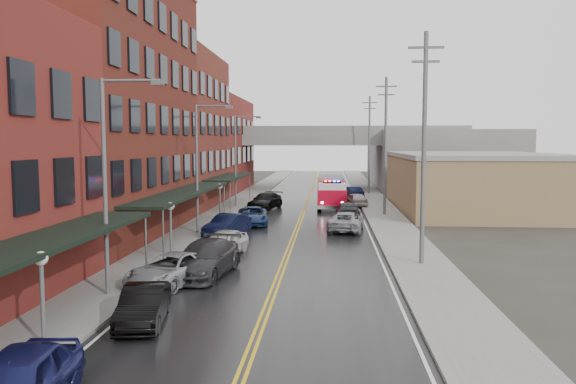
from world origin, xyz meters
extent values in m
cube|color=black|center=(0.00, 30.00, 0.01)|extent=(11.00, 160.00, 0.02)
cube|color=slate|center=(-7.30, 30.00, 0.07)|extent=(3.00, 160.00, 0.15)
cube|color=slate|center=(7.30, 30.00, 0.07)|extent=(3.00, 160.00, 0.15)
cube|color=gray|center=(-5.65, 30.00, 0.07)|extent=(0.30, 160.00, 0.15)
cube|color=gray|center=(5.65, 30.00, 0.07)|extent=(0.30, 160.00, 0.15)
cube|color=#5A2117|center=(-13.30, 23.00, 9.00)|extent=(9.00, 20.00, 18.00)
cube|color=maroon|center=(-13.30, 40.50, 7.50)|extent=(9.00, 15.00, 15.00)
cube|color=maroon|center=(-13.30, 58.00, 6.00)|extent=(9.00, 20.00, 12.00)
cube|color=olive|center=(16.00, 40.00, 2.50)|extent=(14.00, 22.00, 5.00)
cube|color=slate|center=(18.00, 70.00, 4.00)|extent=(18.00, 30.00, 8.00)
cube|color=black|center=(-7.50, 4.00, 3.00)|extent=(2.60, 16.00, 0.18)
cylinder|color=slate|center=(-6.35, 11.60, 1.50)|extent=(0.10, 0.10, 3.00)
cube|color=black|center=(-7.50, 23.00, 3.00)|extent=(2.60, 18.00, 0.18)
cylinder|color=slate|center=(-6.35, 14.40, 1.50)|extent=(0.10, 0.10, 3.00)
cylinder|color=slate|center=(-6.35, 31.60, 1.50)|extent=(0.10, 0.10, 3.00)
cube|color=black|center=(-7.50, 40.50, 3.00)|extent=(2.60, 13.00, 0.18)
cylinder|color=slate|center=(-6.35, 34.40, 1.50)|extent=(0.10, 0.10, 3.00)
cylinder|color=slate|center=(-6.35, 46.60, 1.50)|extent=(0.10, 0.10, 3.00)
cylinder|color=#59595B|center=(-6.40, 2.00, 1.40)|extent=(0.14, 0.14, 2.80)
sphere|color=silver|center=(-6.40, 2.00, 2.90)|extent=(0.44, 0.44, 0.44)
cylinder|color=#59595B|center=(-6.40, 16.00, 1.40)|extent=(0.14, 0.14, 2.80)
sphere|color=silver|center=(-6.40, 16.00, 2.90)|extent=(0.44, 0.44, 0.44)
cylinder|color=#59595B|center=(-6.40, 30.00, 1.40)|extent=(0.14, 0.14, 2.80)
sphere|color=silver|center=(-6.40, 30.00, 2.90)|extent=(0.44, 0.44, 0.44)
cylinder|color=#59595B|center=(-6.80, 8.00, 4.50)|extent=(0.18, 0.18, 9.00)
cylinder|color=#59595B|center=(-5.60, 8.00, 8.90)|extent=(2.40, 0.12, 0.12)
cube|color=#59595B|center=(-4.50, 8.00, 8.80)|extent=(0.50, 0.22, 0.18)
cylinder|color=#59595B|center=(-6.80, 24.00, 4.50)|extent=(0.18, 0.18, 9.00)
cylinder|color=#59595B|center=(-5.60, 24.00, 8.90)|extent=(2.40, 0.12, 0.12)
cube|color=#59595B|center=(-4.50, 24.00, 8.80)|extent=(0.50, 0.22, 0.18)
cylinder|color=#59595B|center=(-6.80, 40.00, 4.50)|extent=(0.18, 0.18, 9.00)
cylinder|color=#59595B|center=(-5.60, 40.00, 8.90)|extent=(2.40, 0.12, 0.12)
cube|color=#59595B|center=(-4.50, 40.00, 8.80)|extent=(0.50, 0.22, 0.18)
cylinder|color=#59595B|center=(7.20, 15.00, 6.00)|extent=(0.24, 0.24, 12.00)
cube|color=#59595B|center=(7.20, 15.00, 11.20)|extent=(1.80, 0.12, 0.12)
cube|color=#59595B|center=(7.20, 15.00, 10.50)|extent=(1.40, 0.12, 0.12)
cylinder|color=#59595B|center=(7.20, 35.00, 6.00)|extent=(0.24, 0.24, 12.00)
cube|color=#59595B|center=(7.20, 35.00, 11.20)|extent=(1.80, 0.12, 0.12)
cube|color=#59595B|center=(7.20, 35.00, 10.50)|extent=(1.40, 0.12, 0.12)
cylinder|color=#59595B|center=(7.20, 55.00, 6.00)|extent=(0.24, 0.24, 12.00)
cube|color=#59595B|center=(7.20, 55.00, 11.20)|extent=(1.80, 0.12, 0.12)
cube|color=#59595B|center=(7.20, 55.00, 10.50)|extent=(1.40, 0.12, 0.12)
cube|color=slate|center=(0.00, 62.00, 6.75)|extent=(40.00, 10.00, 1.50)
cube|color=slate|center=(-11.00, 62.00, 3.00)|extent=(1.60, 8.00, 6.00)
cube|color=slate|center=(11.00, 62.00, 3.00)|extent=(1.60, 8.00, 6.00)
cube|color=#BC0821|center=(2.54, 41.54, 1.64)|extent=(2.74, 5.85, 2.22)
cube|color=#BC0821|center=(2.61, 37.43, 1.32)|extent=(2.68, 2.79, 1.58)
cube|color=silver|center=(2.61, 37.43, 2.37)|extent=(2.55, 2.58, 0.53)
cube|color=black|center=(2.61, 37.64, 1.64)|extent=(2.69, 1.73, 0.84)
cube|color=slate|center=(2.54, 41.54, 2.90)|extent=(2.47, 5.42, 0.32)
cube|color=black|center=(2.61, 37.43, 2.72)|extent=(1.69, 0.32, 0.15)
sphere|color=#FF0C0C|center=(2.03, 37.42, 2.81)|extent=(0.21, 0.21, 0.21)
sphere|color=#1933FF|center=(3.19, 37.44, 2.81)|extent=(0.21, 0.21, 0.21)
cylinder|color=black|center=(1.45, 37.30, 0.53)|extent=(1.06, 0.39, 1.06)
cylinder|color=black|center=(3.77, 37.34, 0.53)|extent=(1.06, 0.39, 1.06)
cylinder|color=black|center=(1.39, 40.99, 0.53)|extent=(1.06, 0.39, 1.06)
cylinder|color=black|center=(3.71, 41.03, 0.53)|extent=(1.06, 0.39, 1.06)
cylinder|color=black|center=(1.34, 43.63, 0.53)|extent=(1.06, 0.39, 1.06)
cylinder|color=black|center=(3.67, 43.67, 0.53)|extent=(1.06, 0.39, 1.06)
imported|color=black|center=(-4.15, 4.70, 0.68)|extent=(2.08, 4.32, 1.36)
imported|color=#94979B|center=(-4.73, 10.20, 0.70)|extent=(3.80, 5.49, 1.39)
imported|color=#28282A|center=(-3.60, 12.04, 0.83)|extent=(3.11, 6.01, 1.67)
imported|color=#B5B5B5|center=(-3.60, 16.80, 0.74)|extent=(2.66, 4.62, 1.48)
imported|color=black|center=(-4.60, 23.46, 0.75)|extent=(2.88, 4.82, 1.50)
imported|color=navy|center=(-3.60, 28.80, 0.70)|extent=(2.97, 5.30, 1.40)
imported|color=black|center=(-3.78, 39.20, 0.77)|extent=(3.39, 5.68, 1.54)
imported|color=gray|center=(3.60, 26.19, 0.71)|extent=(2.92, 5.33, 1.42)
imported|color=#242427|center=(3.93, 32.69, 0.71)|extent=(2.06, 4.90, 1.41)
imported|color=#B7B7B7|center=(5.00, 41.80, 0.70)|extent=(2.53, 4.37, 1.40)
imported|color=#0E1334|center=(4.89, 49.39, 0.71)|extent=(2.78, 4.59, 1.43)
camera|label=1|loc=(2.38, -14.26, 6.44)|focal=35.00mm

